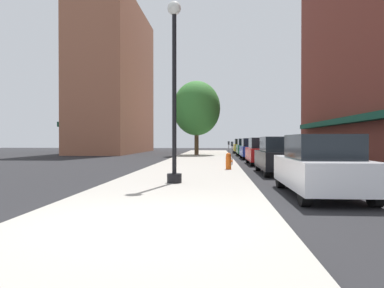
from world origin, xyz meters
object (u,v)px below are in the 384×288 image
at_px(car_green, 246,147).
at_px(car_black, 280,156).
at_px(parking_meter_far, 232,150).
at_px(car_red, 263,152).
at_px(fire_hydrant, 229,161).
at_px(car_blue, 252,149).
at_px(lamppost, 174,88).
at_px(car_white, 320,166).
at_px(tree_near, 197,108).
at_px(parking_meter_near, 229,148).
at_px(car_yellow, 241,146).

bearing_deg(car_green, car_black, -91.12).
bearing_deg(parking_meter_far, car_red, 45.47).
distance_m(fire_hydrant, car_black, 2.46).
height_order(car_black, car_blue, same).
xyz_separation_m(lamppost, car_white, (4.17, -1.78, -2.39)).
relative_size(lamppost, fire_hydrant, 7.47).
bearing_deg(tree_near, parking_meter_near, -69.77).
bearing_deg(fire_hydrant, car_blue, 79.43).
xyz_separation_m(fire_hydrant, parking_meter_near, (0.29, 9.61, 0.43)).
distance_m(car_blue, car_yellow, 13.25).
xyz_separation_m(fire_hydrant, car_yellow, (2.24, 25.27, 0.29)).
height_order(parking_meter_near, car_yellow, car_yellow).
relative_size(parking_meter_near, car_green, 0.30).
bearing_deg(parking_meter_far, parking_meter_near, 90.00).
xyz_separation_m(parking_meter_near, car_yellow, (1.95, 15.66, -0.14)).
bearing_deg(car_white, car_blue, 91.52).
bearing_deg(car_green, tree_near, -170.83).
relative_size(car_red, car_green, 1.00).
distance_m(parking_meter_far, car_green, 15.00).
xyz_separation_m(tree_near, car_green, (4.77, 0.87, -3.72)).
relative_size(tree_near, car_white, 1.63).
height_order(lamppost, fire_hydrant, lamppost).
relative_size(lamppost, parking_meter_far, 4.50).
height_order(car_white, car_black, same).
distance_m(tree_near, car_black, 19.20).
bearing_deg(fire_hydrant, car_yellow, 84.93).
height_order(lamppost, car_red, lamppost).
bearing_deg(car_green, lamppost, -101.09).
relative_size(tree_near, car_black, 1.63).
xyz_separation_m(car_red, car_yellow, (0.00, 20.04, 0.00)).
distance_m(fire_hydrant, car_yellow, 25.37).
bearing_deg(parking_meter_far, fire_hydrant, -95.16).
distance_m(fire_hydrant, car_red, 5.70).
relative_size(tree_near, car_yellow, 1.63).
distance_m(car_black, car_red, 6.20).
height_order(fire_hydrant, car_white, car_white).
bearing_deg(car_black, car_red, 88.25).
relative_size(lamppost, car_black, 1.37).
relative_size(parking_meter_far, car_red, 0.30).
distance_m(parking_meter_near, tree_near, 8.90).
height_order(fire_hydrant, parking_meter_far, parking_meter_far).
bearing_deg(tree_near, car_green, 10.29).
height_order(parking_meter_far, car_white, car_white).
height_order(tree_near, car_red, tree_near).
xyz_separation_m(car_black, car_blue, (0.00, 12.99, 0.00)).
relative_size(fire_hydrant, parking_meter_far, 0.60).
xyz_separation_m(parking_meter_far, car_yellow, (1.95, 22.02, -0.14)).
xyz_separation_m(car_white, car_yellow, (0.00, 32.66, 0.00)).
bearing_deg(car_black, parking_meter_far, 113.06).
relative_size(parking_meter_far, car_blue, 0.30).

